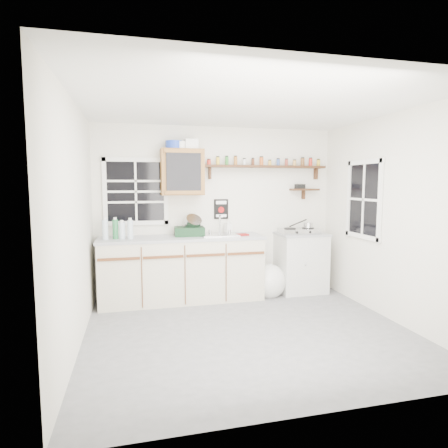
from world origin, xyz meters
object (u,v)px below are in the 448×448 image
object	(u,v)px
right_cabinet	(301,262)
main_cabinet	(182,269)
spice_shelf	(266,166)
hotplate	(299,231)
upper_cabinet	(182,172)
dish_rack	(190,229)

from	to	relation	value
right_cabinet	main_cabinet	bearing A→B (deg)	-179.21
right_cabinet	spice_shelf	bearing A→B (deg)	160.20
spice_shelf	hotplate	bearing A→B (deg)	-23.79
spice_shelf	hotplate	distance (m)	1.11
main_cabinet	upper_cabinet	distance (m)	1.37
right_cabinet	spice_shelf	size ratio (longest dim) A/B	0.48
right_cabinet	spice_shelf	world-z (taller)	spice_shelf
main_cabinet	hotplate	distance (m)	1.85
main_cabinet	upper_cabinet	size ratio (longest dim) A/B	3.55
hotplate	dish_rack	bearing A→B (deg)	-179.93
upper_cabinet	dish_rack	xyz separation A→B (m)	(0.10, -0.07, -0.80)
main_cabinet	right_cabinet	distance (m)	1.84
right_cabinet	dish_rack	world-z (taller)	dish_rack
main_cabinet	spice_shelf	distance (m)	1.98
dish_rack	main_cabinet	bearing A→B (deg)	-146.05
main_cabinet	hotplate	world-z (taller)	hotplate
spice_shelf	dish_rack	bearing A→B (deg)	-173.51
upper_cabinet	dish_rack	world-z (taller)	upper_cabinet
right_cabinet	upper_cabinet	size ratio (longest dim) A/B	1.40
main_cabinet	dish_rack	bearing A→B (deg)	30.39
hotplate	right_cabinet	bearing A→B (deg)	24.31
dish_rack	hotplate	distance (m)	1.65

